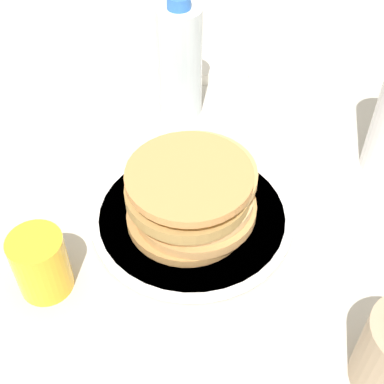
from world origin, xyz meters
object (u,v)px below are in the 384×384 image
object	(u,v)px
juice_glass	(41,264)
water_bottle_near	(182,61)
plate	(192,216)
pancake_stack	(191,195)

from	to	relation	value
juice_glass	water_bottle_near	bearing A→B (deg)	58.59
plate	pancake_stack	bearing A→B (deg)	-112.09
juice_glass	water_bottle_near	distance (m)	0.39
pancake_stack	water_bottle_near	world-z (taller)	water_bottle_near
plate	juice_glass	size ratio (longest dim) A/B	3.22
pancake_stack	juice_glass	bearing A→B (deg)	-157.07
plate	juice_glass	distance (m)	0.21
juice_glass	plate	bearing A→B (deg)	23.80
plate	water_bottle_near	distance (m)	0.26
pancake_stack	water_bottle_near	distance (m)	0.25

